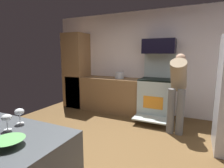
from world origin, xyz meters
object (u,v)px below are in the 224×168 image
oven_range (156,97)px  person_cook (178,86)px  microwave (159,46)px  wine_glass_mid (19,112)px  mixing_bowl_large (9,143)px  wine_glass_near (7,118)px  stock_pot (119,75)px

oven_range → person_cook: size_ratio=1.00×
oven_range → microwave: (-0.00, 0.09, 1.20)m
microwave → oven_range: bearing=-90.0°
wine_glass_mid → oven_range: bearing=79.6°
mixing_bowl_large → wine_glass_mid: (-0.29, 0.31, 0.08)m
oven_range → mixing_bowl_large: (-0.30, -3.49, 0.41)m
microwave → wine_glass_near: (-0.55, -3.42, -0.70)m
oven_range → stock_pot: bearing=179.1°
oven_range → microwave: 1.20m
microwave → stock_pot: bearing=-175.3°
person_cook → wine_glass_mid: 2.80m
person_cook → wine_glass_near: bearing=-111.6°
person_cook → mixing_bowl_large: size_ratio=7.04×
microwave → mixing_bowl_large: size_ratio=3.39×
oven_range → stock_pot: oven_range is taller
oven_range → wine_glass_mid: (-0.58, -3.19, 0.50)m
mixing_bowl_large → wine_glass_mid: 0.43m
mixing_bowl_large → microwave: bearing=85.3°
wine_glass_near → stock_pot: stock_pot is taller
mixing_bowl_large → stock_pot: bearing=100.8°
microwave → wine_glass_near: bearing=-99.1°
wine_glass_near → oven_range: bearing=80.6°
oven_range → person_cook: 0.90m
oven_range → stock_pot: size_ratio=6.35×
wine_glass_mid → stock_pot: (-0.39, 3.20, -0.03)m
microwave → wine_glass_near: microwave is taller
oven_range → wine_glass_near: (-0.55, -3.33, 0.49)m
microwave → mixing_bowl_large: microwave is taller
wine_glass_mid → person_cook: bearing=66.7°
microwave → person_cook: bearing=-53.5°
oven_range → mixing_bowl_large: size_ratio=7.04×
person_cook → stock_pot: size_ratio=6.35×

